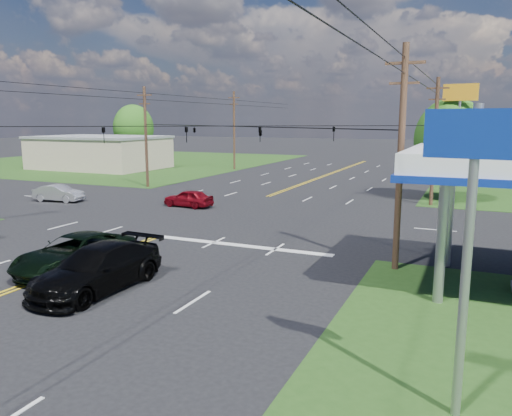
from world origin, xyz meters
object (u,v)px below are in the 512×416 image
at_px(sedan_silver, 59,193).
at_px(polesign_se, 473,183).
at_px(pole_nw, 146,136).
at_px(tree_right_b, 484,142).
at_px(pole_left_far, 234,130).
at_px(pole_ne, 435,140).
at_px(tree_far_l, 133,128).
at_px(pickup_dkgreen, 75,254).
at_px(pole_right_far, 449,131).
at_px(pole_se, 400,156).
at_px(suv_black, 98,268).
at_px(retail_nw, 100,153).
at_px(tree_right_a, 451,140).

distance_m(sedan_silver, polesign_se, 35.77).
xyz_separation_m(pole_nw, tree_right_b, (29.50, 15.00, -0.70)).
relative_size(pole_nw, pole_left_far, 0.95).
bearing_deg(pole_ne, tree_far_l, 152.93).
bearing_deg(pole_nw, pickup_dkgreen, -60.47).
xyz_separation_m(tree_right_b, tree_far_l, (-48.50, 8.00, 0.98)).
xyz_separation_m(pole_right_far, tree_far_l, (-45.00, 4.00, 0.03)).
bearing_deg(pole_ne, polesign_se, -84.28).
distance_m(pole_se, suv_black, 13.03).
xyz_separation_m(pole_ne, suv_black, (-10.00, -25.29, -4.07)).
relative_size(pickup_dkgreen, polesign_se, 0.84).
xyz_separation_m(pole_ne, pole_left_far, (-26.00, 19.00, 0.25)).
distance_m(pole_nw, pickup_dkgreen, 27.70).
bearing_deg(retail_nw, pole_right_far, 7.94).
bearing_deg(tree_right_b, pole_left_far, 172.28).
relative_size(suv_black, polesign_se, 0.87).
distance_m(tree_right_a, tree_far_l, 50.16).
bearing_deg(pole_left_far, pole_right_far, 0.00).
height_order(retail_nw, pole_left_far, pole_left_far).
bearing_deg(tree_right_a, polesign_se, -86.62).
relative_size(retail_nw, tree_right_b, 2.26).
relative_size(pole_right_far, tree_right_b, 1.41).
xyz_separation_m(tree_right_a, polesign_se, (1.87, -31.64, 0.30)).
bearing_deg(pole_se, pole_left_far, 125.10).
bearing_deg(pickup_dkgreen, tree_right_a, 64.84).
height_order(pole_ne, pole_right_far, pole_right_far).
relative_size(pole_se, suv_black, 1.63).
relative_size(tree_right_a, suv_black, 1.40).
bearing_deg(pole_right_far, retail_nw, -172.06).
xyz_separation_m(pole_se, tree_right_b, (3.50, 33.00, -0.70)).
relative_size(pole_right_far, sedan_silver, 2.46).
xyz_separation_m(pole_se, pole_left_far, (-26.00, 37.00, 0.25)).
bearing_deg(tree_right_b, polesign_se, -90.83).
xyz_separation_m(retail_nw, tree_right_b, (46.50, 2.00, 2.22)).
relative_size(retail_nw, pole_ne, 1.68).
relative_size(tree_far_l, polesign_se, 1.29).
height_order(pole_se, tree_right_b, pole_se).
bearing_deg(tree_right_b, pickup_dkgreen, -112.39).
distance_m(tree_right_a, polesign_se, 31.70).
relative_size(tree_right_a, tree_far_l, 0.94).
height_order(pole_left_far, sedan_silver, pole_left_far).
bearing_deg(pole_ne, pole_left_far, 143.84).
height_order(retail_nw, pole_right_far, pole_right_far).
bearing_deg(tree_right_b, pole_right_far, 131.19).
xyz_separation_m(pole_right_far, tree_right_a, (1.00, -16.00, -0.30)).
xyz_separation_m(tree_far_l, pickup_dkgreen, (32.50, -46.83, -4.40)).
bearing_deg(polesign_se, pole_ne, 95.72).
xyz_separation_m(pole_se, tree_far_l, (-45.00, 41.00, 0.28)).
relative_size(pole_se, pole_right_far, 0.95).
relative_size(pole_se, sedan_silver, 2.34).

